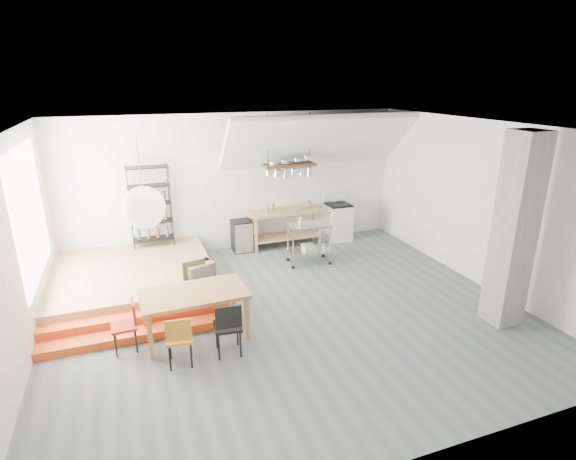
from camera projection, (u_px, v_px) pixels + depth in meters
name	position (u px, v px, depth m)	size (l,w,h in m)	color
floor	(288.00, 312.00, 7.93)	(8.00, 8.00, 0.00)	#555F62
wall_back	(237.00, 183.00, 10.53)	(8.00, 0.04, 3.20)	silver
wall_left	(13.00, 258.00, 6.11)	(0.04, 7.00, 3.20)	silver
wall_right	(481.00, 204.00, 8.72)	(0.04, 7.00, 3.20)	silver
ceiling	(288.00, 128.00, 6.91)	(8.00, 7.00, 0.02)	white
slope_ceiling	(318.00, 142.00, 10.28)	(4.40, 1.80, 0.15)	white
window_pane	(30.00, 214.00, 7.39)	(0.02, 2.50, 2.20)	white
platform	(134.00, 278.00, 8.83)	(3.00, 3.00, 0.40)	#9B764D
step_lower	(140.00, 334.00, 7.14)	(3.00, 0.35, 0.13)	#DA4C19
step_upper	(138.00, 319.00, 7.43)	(3.00, 0.35, 0.27)	#DA4C19
concrete_column	(514.00, 232.00, 7.16)	(0.50, 0.50, 3.20)	slate
kitchen_counter	(286.00, 222.00, 10.89)	(1.80, 0.60, 0.91)	#9B764D
stove	(338.00, 221.00, 11.40)	(0.60, 0.60, 1.18)	white
pot_rack	(290.00, 168.00, 10.27)	(1.20, 0.50, 1.43)	#3D2A18
wire_shelving	(150.00, 205.00, 9.70)	(0.88, 0.38, 1.80)	black
microwave_shelf	(200.00, 279.00, 7.97)	(0.60, 0.40, 0.16)	#9B764D
paper_lantern	(144.00, 208.00, 6.30)	(0.60, 0.60, 0.60)	white
dining_table	(194.00, 297.00, 7.00)	(1.66, 0.98, 0.77)	olive
chair_mustard	(179.00, 337.00, 6.30)	(0.41, 0.41, 0.80)	#C07E21
chair_black	(228.00, 324.00, 6.54)	(0.44, 0.44, 0.87)	black
chair_olive	(197.00, 283.00, 7.75)	(0.50, 0.50, 0.95)	brown
chair_red	(128.00, 322.00, 6.70)	(0.37, 0.37, 0.79)	#AF2319
rolling_cart	(309.00, 238.00, 9.86)	(0.97, 0.60, 0.91)	silver
mini_fridge	(242.00, 236.00, 10.66)	(0.44, 0.44, 0.75)	black
microwave	(199.00, 270.00, 7.91)	(0.51, 0.34, 0.28)	beige
bowl	(302.00, 208.00, 10.88)	(0.19, 0.19, 0.05)	silver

